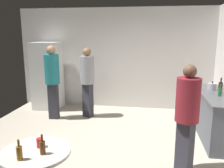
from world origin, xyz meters
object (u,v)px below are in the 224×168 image
object	(u,v)px
beer_bottle_on_counter	(220,92)
person_in_maroon_shirt	(187,111)
wine_bottle_on_counter	(220,87)
plastic_cup_red	(40,143)
person_in_teal_shirt	(52,77)
refrigerator	(47,76)
person_in_gray_shirt	(87,77)
beer_bottle_amber	(19,152)
kettle	(212,86)
beer_bottle_brown	(43,147)
foreground_table	(36,159)

from	to	relation	value
beer_bottle_on_counter	person_in_maroon_shirt	distance (m)	1.37
wine_bottle_on_counter	plastic_cup_red	distance (m)	3.49
person_in_teal_shirt	person_in_maroon_shirt	bearing A→B (deg)	53.84
plastic_cup_red	person_in_maroon_shirt	xyz separation A→B (m)	(1.79, 0.97, 0.16)
refrigerator	wine_bottle_on_counter	world-z (taller)	refrigerator
refrigerator	person_in_gray_shirt	world-z (taller)	refrigerator
beer_bottle_amber	person_in_teal_shirt	xyz separation A→B (m)	(-0.95, 3.13, 0.22)
refrigerator	kettle	xyz separation A→B (m)	(4.02, -1.00, 0.07)
beer_bottle_brown	person_in_gray_shirt	world-z (taller)	person_in_gray_shirt
beer_bottle_amber	person_in_gray_shirt	size ratio (longest dim) A/B	0.14
wine_bottle_on_counter	kettle	bearing A→B (deg)	105.27
wine_bottle_on_counter	beer_bottle_on_counter	xyz separation A→B (m)	(-0.06, -0.20, -0.03)
foreground_table	plastic_cup_red	world-z (taller)	plastic_cup_red
beer_bottle_brown	foreground_table	bearing A→B (deg)	154.72
beer_bottle_brown	plastic_cup_red	world-z (taller)	beer_bottle_brown
refrigerator	person_in_maroon_shirt	bearing A→B (deg)	-38.59
plastic_cup_red	person_in_teal_shirt	world-z (taller)	person_in_teal_shirt
beer_bottle_brown	person_in_teal_shirt	world-z (taller)	person_in_teal_shirt
beer_bottle_on_counter	beer_bottle_brown	size ratio (longest dim) A/B	1.00
wine_bottle_on_counter	person_in_gray_shirt	size ratio (longest dim) A/B	0.18
beer_bottle_on_counter	beer_bottle_brown	distance (m)	3.33
beer_bottle_on_counter	beer_bottle_amber	size ratio (longest dim) A/B	1.00
beer_bottle_amber	person_in_teal_shirt	distance (m)	3.27
refrigerator	kettle	size ratio (longest dim) A/B	7.38
person_in_maroon_shirt	person_in_teal_shirt	xyz separation A→B (m)	(-2.82, 1.85, 0.09)
plastic_cup_red	kettle	bearing A→B (deg)	46.07
refrigerator	wine_bottle_on_counter	bearing A→B (deg)	-17.37
plastic_cup_red	person_in_teal_shirt	xyz separation A→B (m)	(-1.03, 2.82, 0.24)
wine_bottle_on_counter	person_in_gray_shirt	xyz separation A→B (m)	(-2.84, 0.77, -0.02)
person_in_teal_shirt	beer_bottle_brown	bearing A→B (deg)	17.98
wine_bottle_on_counter	foreground_table	xyz separation A→B (m)	(-2.61, -2.41, -0.39)
beer_bottle_brown	person_in_maroon_shirt	bearing A→B (deg)	33.65
refrigerator	person_in_maroon_shirt	world-z (taller)	refrigerator
wine_bottle_on_counter	beer_bottle_brown	world-z (taller)	wine_bottle_on_counter
plastic_cup_red	wine_bottle_on_counter	bearing A→B (deg)	41.88
beer_bottle_amber	person_in_teal_shirt	bearing A→B (deg)	106.83
beer_bottle_on_counter	person_in_maroon_shirt	xyz separation A→B (m)	(-0.74, -1.15, -0.04)
person_in_gray_shirt	foreground_table	bearing A→B (deg)	28.78
person_in_gray_shirt	beer_bottle_brown	bearing A→B (deg)	30.78
wine_bottle_on_counter	beer_bottle_amber	xyz separation A→B (m)	(-2.67, -2.62, -0.20)
foreground_table	person_in_maroon_shirt	bearing A→B (deg)	30.60
wine_bottle_on_counter	person_in_teal_shirt	world-z (taller)	person_in_teal_shirt
beer_bottle_brown	kettle	bearing A→B (deg)	48.83
beer_bottle_amber	plastic_cup_red	distance (m)	0.32
kettle	plastic_cup_red	world-z (taller)	kettle
foreground_table	person_in_maroon_shirt	size ratio (longest dim) A/B	0.49
beer_bottle_amber	person_in_maroon_shirt	world-z (taller)	person_in_maroon_shirt
person_in_maroon_shirt	person_in_teal_shirt	bearing A→B (deg)	-84.66
beer_bottle_on_counter	person_in_gray_shirt	size ratio (longest dim) A/B	0.14
kettle	beer_bottle_amber	distance (m)	3.90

